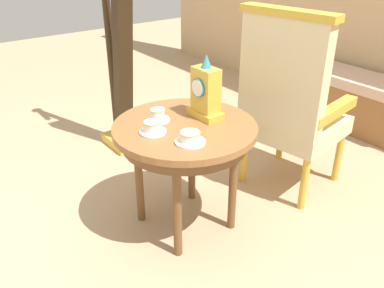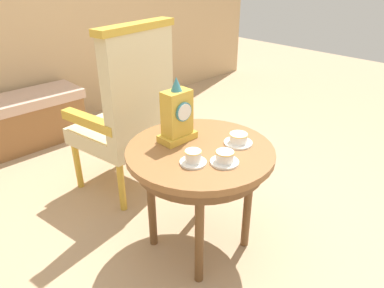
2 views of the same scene
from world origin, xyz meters
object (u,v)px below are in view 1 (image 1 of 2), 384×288
harp (119,48)px  window_bench (348,99)px  side_table (185,138)px  armchair (290,102)px  teacup_right (153,128)px  teacup_left (158,116)px  mantel_clock (206,93)px  teacup_center (190,138)px

harp → window_bench: harp is taller
side_table → armchair: (0.07, 0.72, 0.05)m
teacup_right → window_bench: size_ratio=0.12×
side_table → window_bench: 1.97m
teacup_left → teacup_right: teacup_left is taller
teacup_left → mantel_clock: (0.11, 0.23, 0.11)m
teacup_left → mantel_clock: mantel_clock is taller
window_bench → side_table: bearing=-81.6°
teacup_center → window_bench: bearing=102.8°
teacup_right → armchair: 0.90m
teacup_left → teacup_center: teacup_left is taller
side_table → window_bench: size_ratio=0.64×
mantel_clock → armchair: armchair is taller
teacup_center → harp: bearing=166.3°
teacup_left → window_bench: (-0.16, 2.01, -0.42)m
side_table → harp: size_ratio=0.39×
teacup_center → mantel_clock: (-0.19, 0.24, 0.11)m
teacup_right → teacup_center: size_ratio=0.92×
mantel_clock → harp: 1.03m
side_table → teacup_center: (0.18, -0.10, 0.10)m
teacup_right → teacup_center: (0.20, 0.08, -0.00)m
harp → window_bench: 1.96m
teacup_right → armchair: (0.09, 0.90, -0.05)m
mantel_clock → window_bench: (-0.27, 1.78, -0.53)m
teacup_center → armchair: size_ratio=0.13×
teacup_right → mantel_clock: (0.00, 0.33, 0.11)m
armchair → teacup_center: bearing=-82.6°
harp → window_bench: size_ratio=1.63×
side_table → armchair: armchair is taller
side_table → teacup_left: bearing=-147.3°
teacup_center → armchair: bearing=97.4°
side_table → mantel_clock: 0.26m
armchair → window_bench: 1.31m
window_bench → teacup_right: bearing=-82.9°
teacup_left → armchair: bearing=76.3°
teacup_center → mantel_clock: size_ratio=0.43×
teacup_right → mantel_clock: size_ratio=0.40×
teacup_right → harp: bearing=159.7°
side_table → armchair: bearing=84.5°
teacup_right → window_bench: (-0.26, 2.10, -0.42)m
teacup_right → harp: (-1.02, 0.38, 0.12)m
teacup_left → window_bench: teacup_left is taller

